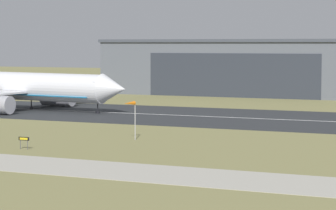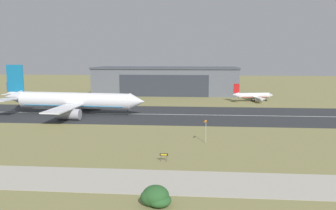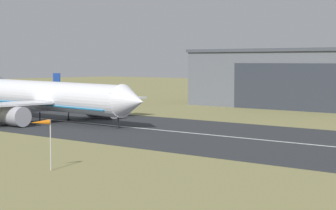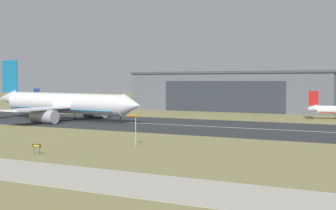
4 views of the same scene
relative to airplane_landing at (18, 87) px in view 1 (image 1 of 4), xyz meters
The scene contains 7 objects.
ground_plane 66.13m from the airplane_landing, 47.46° to the right, with size 683.34×683.34×0.00m, color olive.
runway_strip 44.96m from the airplane_landing, ahead, with size 443.34×42.62×0.06m, color #2B2D30.
runway_centreline 44.95m from the airplane_landing, ahead, with size 399.01×0.70×0.01m, color silver.
hangar_building 81.92m from the airplane_landing, 68.88° to the left, with size 86.80×30.39×16.60m.
airplane_landing is the anchor object (origin of this frame).
windsock_pole 64.74m from the airplane_landing, 39.19° to the right, with size 1.22×2.57×6.21m.
runway_sign 69.82m from the airplane_landing, 54.00° to the right, with size 1.77×0.13×1.79m.
Camera 1 is at (62.96, -51.33, 15.13)m, focal length 85.00 mm.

